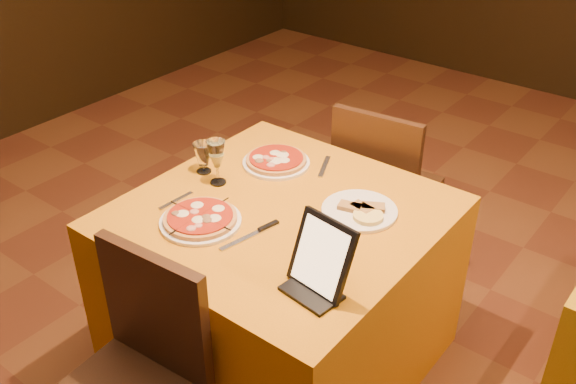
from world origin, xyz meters
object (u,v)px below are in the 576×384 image
Objects in this scene: pizza_far at (276,161)px; water_glass at (203,158)px; main_table at (281,288)px; chair_main_far at (388,187)px; wine_glass at (217,162)px; pizza_near at (200,220)px; tablet at (322,256)px.

pizza_far is 2.17× the size of water_glass.
main_table is 0.61m from water_glass.
wine_glass is (-0.32, -0.83, 0.39)m from chair_main_far.
pizza_near is at bearing -125.96° from main_table.
chair_main_far is at bearing 116.00° from tablet.
pizza_near reaches higher than main_table.
tablet is (0.37, -0.26, 0.49)m from main_table.
tablet reaches higher than chair_main_far.
pizza_far is at bearing 146.35° from tablet.
chair_main_far is 4.79× the size of wine_glass.
chair_main_far is at bearing 61.77° from water_glass.
pizza_near is 0.51m from pizza_far.
pizza_near is 0.56m from tablet.
chair_main_far is 3.23× the size of pizza_far.
pizza_near is 2.28× the size of water_glass.
wine_glass reaches higher than pizza_near.
main_table is at bearing -0.52° from wine_glass.
pizza_near is 1.05× the size of pizza_far.
pizza_near is at bearing -174.41° from tablet.
pizza_far reaches higher than main_table.
water_glass is 0.53× the size of tablet.
pizza_near is 1.56× the size of wine_glass.
tablet is (0.37, -1.09, 0.41)m from chair_main_far.
pizza_near is at bearing 74.28° from chair_main_far.
tablet is (0.60, -0.52, 0.10)m from pizza_far.
chair_main_far is 3.07× the size of pizza_near.
tablet is at bearing -20.85° from wine_glass.
chair_main_far reaches higher than pizza_far.
wine_glass is at bearing 120.39° from pizza_near.
water_glass is (-0.11, 0.03, -0.03)m from wine_glass.
water_glass is (-0.43, -0.80, 0.36)m from chair_main_far.
tablet reaches higher than wine_glass.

